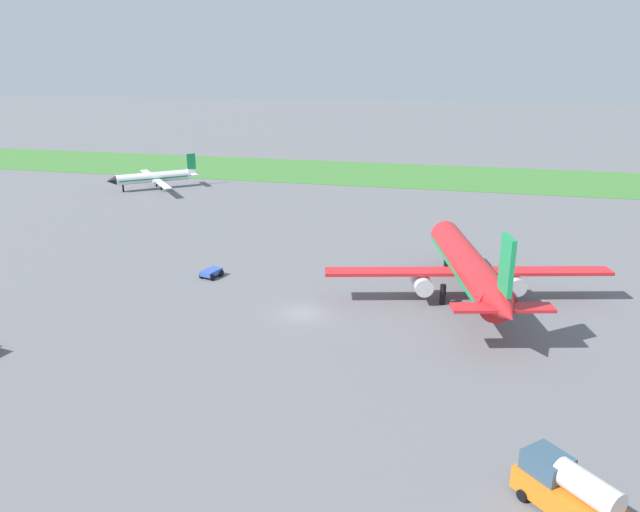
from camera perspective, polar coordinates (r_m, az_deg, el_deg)
ground_plane at (r=60.20m, az=-1.66°, el=-5.39°), size 600.00×600.00×0.00m
grass_taxiway_strip at (r=132.20m, az=6.96°, el=7.61°), size 360.00×28.00×0.08m
airplane_midfield_jet at (r=63.68m, az=13.76°, el=-0.98°), size 28.90×28.56×10.36m
airplane_taxiing_turboprop at (r=120.69m, az=-15.25°, el=7.17°), size 14.95×16.64×6.24m
fuel_truck_midfield at (r=37.93m, az=22.56°, el=-19.85°), size 6.26×6.33×3.29m
baggage_cart_by_runway at (r=70.66m, az=-10.17°, el=-1.53°), size 2.33×2.77×0.90m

